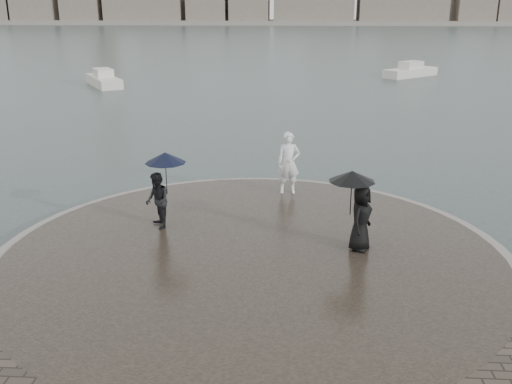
{
  "coord_description": "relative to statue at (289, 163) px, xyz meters",
  "views": [
    {
      "loc": [
        0.91,
        -9.02,
        6.07
      ],
      "look_at": [
        0.0,
        4.8,
        1.45
      ],
      "focal_mm": 40.0,
      "sensor_mm": 36.0,
      "label": 1
    }
  ],
  "objects": [
    {
      "name": "quay_tip",
      "position": [
        -0.8,
        -4.57,
        -1.15
      ],
      "size": [
        11.9,
        11.9,
        0.36
      ],
      "primitive_type": "cylinder",
      "color": "#2D261E",
      "rests_on": "ground"
    },
    {
      "name": "kerb_ring",
      "position": [
        -0.8,
        -4.57,
        -1.17
      ],
      "size": [
        12.5,
        12.5,
        0.32
      ],
      "primitive_type": "cylinder",
      "color": "gray",
      "rests_on": "ground"
    },
    {
      "name": "ground",
      "position": [
        -0.8,
        -8.07,
        -1.33
      ],
      "size": [
        400.0,
        400.0,
        0.0
      ],
      "primitive_type": "plane",
      "color": "#2B3835",
      "rests_on": "ground"
    },
    {
      "name": "visitor_left",
      "position": [
        -3.33,
        -3.11,
        0.18
      ],
      "size": [
        1.21,
        1.09,
        2.04
      ],
      "color": "black",
      "rests_on": "quay_tip"
    },
    {
      "name": "boats",
      "position": [
        -2.15,
        29.61,
        -0.95
      ],
      "size": [
        29.15,
        12.5,
        1.5
      ],
      "color": "silver",
      "rests_on": "ground"
    },
    {
      "name": "far_skyline",
      "position": [
        -7.09,
        152.63,
        4.28
      ],
      "size": [
        260.0,
        20.0,
        37.0
      ],
      "color": "gray",
      "rests_on": "ground"
    },
    {
      "name": "visitor_right",
      "position": [
        1.69,
        -4.2,
        0.17
      ],
      "size": [
        1.21,
        1.13,
        1.95
      ],
      "color": "black",
      "rests_on": "quay_tip"
    },
    {
      "name": "statue",
      "position": [
        0.0,
        0.0,
        0.0
      ],
      "size": [
        0.74,
        0.51,
        1.94
      ],
      "primitive_type": "imported",
      "rotation": [
        0.0,
        0.0,
        0.07
      ],
      "color": "white",
      "rests_on": "quay_tip"
    }
  ]
}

